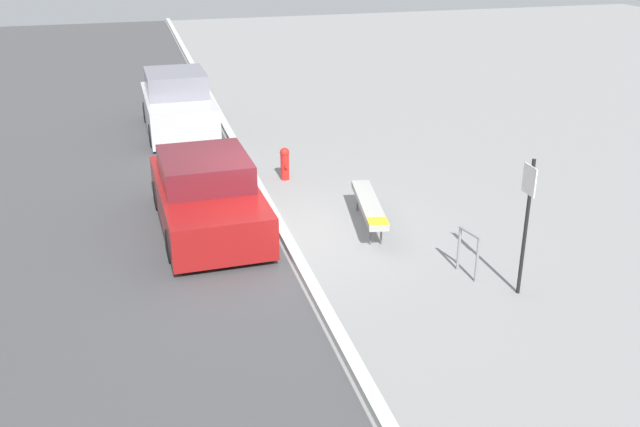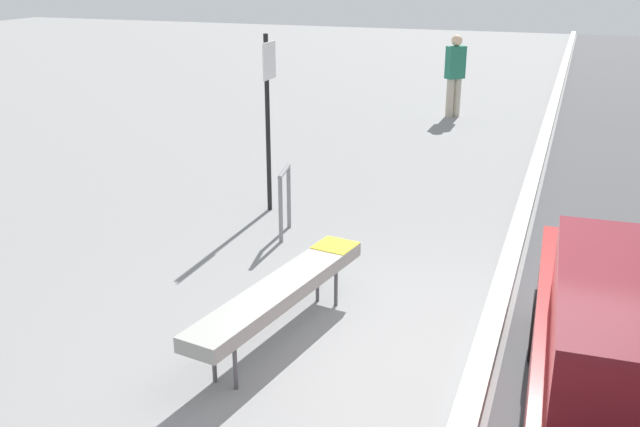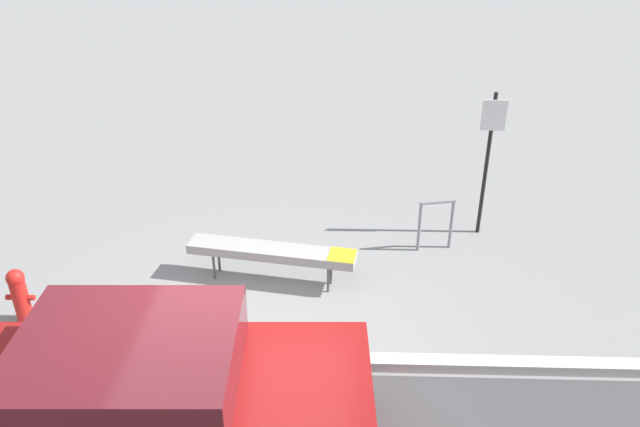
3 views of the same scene
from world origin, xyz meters
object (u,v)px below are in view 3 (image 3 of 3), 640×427
at_px(fire_hydrant, 20,294).
at_px(sign_post, 488,152).
at_px(bike_rack, 436,220).
at_px(bench, 272,252).
at_px(parked_car_near, 149,405).

bearing_deg(fire_hydrant, sign_post, 21.79).
bearing_deg(bike_rack, fire_hydrant, -160.29).
bearing_deg(sign_post, bench, -154.67).
height_order(bench, sign_post, sign_post).
bearing_deg(bike_rack, bench, -158.09).
xyz_separation_m(bike_rack, sign_post, (0.78, 0.54, 0.88)).
bearing_deg(parked_car_near, bike_rack, 49.40).
bearing_deg(bike_rack, parked_car_near, -128.82).
height_order(bench, parked_car_near, parked_car_near).
xyz_separation_m(bench, fire_hydrant, (-3.07, -1.00, -0.07)).
height_order(fire_hydrant, parked_car_near, parked_car_near).
height_order(bench, fire_hydrant, fire_hydrant).
distance_m(bench, sign_post, 3.60).
relative_size(sign_post, parked_car_near, 0.55).
height_order(bike_rack, parked_car_near, parked_car_near).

